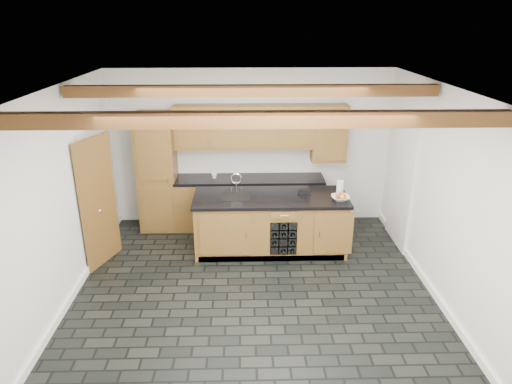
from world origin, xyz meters
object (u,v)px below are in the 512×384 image
(fruit_bowl, at_px, (340,198))
(kitchen_scale, at_px, (304,191))
(island, at_px, (271,223))
(paper_towel, at_px, (340,187))

(fruit_bowl, bearing_deg, kitchen_scale, 148.12)
(island, bearing_deg, paper_towel, 4.41)
(kitchen_scale, bearing_deg, fruit_bowl, -26.16)
(island, distance_m, fruit_bowl, 1.20)
(paper_towel, bearing_deg, fruit_bowl, -98.76)
(island, relative_size, paper_towel, 11.09)
(kitchen_scale, height_order, fruit_bowl, fruit_bowl)
(island, xyz_separation_m, fruit_bowl, (1.07, -0.17, 0.50))
(island, xyz_separation_m, kitchen_scale, (0.54, 0.16, 0.50))
(kitchen_scale, xyz_separation_m, fruit_bowl, (0.53, -0.33, 0.00))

